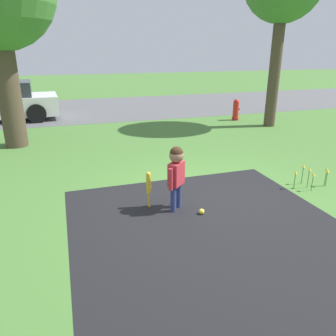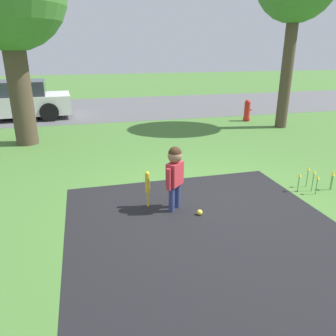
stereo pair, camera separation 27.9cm
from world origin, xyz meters
name	(u,v)px [view 1 (the left image)]	position (x,y,z in m)	size (l,w,h in m)	color
ground_plane	(211,198)	(0.00, 0.00, 0.00)	(60.00, 60.00, 0.00)	#477533
driveway_strip	(282,313)	(-0.43, -2.50, 0.00)	(3.74, 7.00, 0.01)	black
street_strip	(116,107)	(0.00, 9.44, 0.00)	(40.00, 6.00, 0.01)	#59595B
child	(176,169)	(-0.67, -0.19, 0.65)	(0.32, 0.30, 1.00)	navy
baseball_bat	(149,185)	(-1.05, 0.00, 0.38)	(0.07, 0.07, 0.59)	yellow
sports_ball	(202,212)	(-0.36, -0.47, 0.04)	(0.09, 0.09, 0.09)	yellow
fire_hydrant	(236,110)	(3.53, 5.58, 0.35)	(0.28, 0.25, 0.72)	red
flower_bed	(313,172)	(1.90, -0.12, 0.29)	(0.68, 0.37, 0.39)	#38702D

